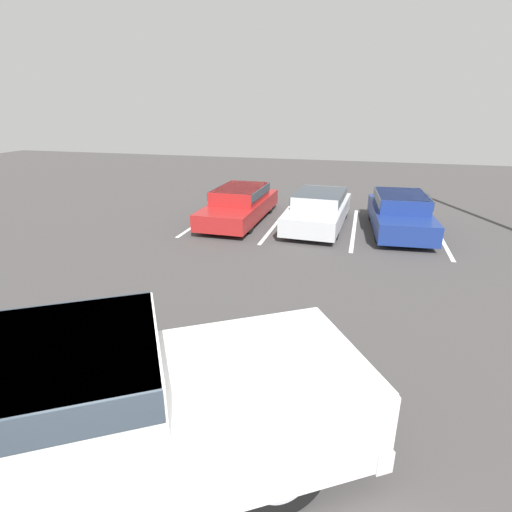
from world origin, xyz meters
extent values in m
cube|color=white|center=(-3.96, 11.61, 0.00)|extent=(0.12, 5.14, 0.01)
cube|color=white|center=(-1.24, 11.61, 0.00)|extent=(0.12, 5.14, 0.01)
cube|color=white|center=(1.48, 11.61, 0.00)|extent=(0.12, 5.14, 0.01)
cube|color=white|center=(4.20, 11.61, 0.00)|extent=(0.12, 5.14, 0.01)
cube|color=white|center=(-0.90, 0.70, 0.76)|extent=(6.20, 4.90, 0.95)
cube|color=white|center=(-1.16, 0.54, 1.53)|extent=(2.82, 2.71, 0.59)
cube|color=#2D3842|center=(-1.16, 0.54, 1.66)|extent=(2.82, 2.74, 0.32)
cube|color=white|center=(0.72, 1.71, 1.19)|extent=(2.91, 2.81, 0.14)
cube|color=silver|center=(1.61, 2.26, 0.40)|extent=(1.24, 1.83, 0.28)
cylinder|color=black|center=(0.21, 2.36, 0.47)|extent=(0.95, 0.75, 0.93)
cylinder|color=#ADADB2|center=(0.21, 2.36, 0.47)|extent=(0.60, 0.54, 0.51)
cylinder|color=black|center=(1.08, 0.96, 0.47)|extent=(0.95, 0.75, 0.93)
cylinder|color=#ADADB2|center=(1.08, 0.96, 0.47)|extent=(0.60, 0.54, 0.51)
cube|color=maroon|center=(-2.62, 11.53, 0.46)|extent=(1.79, 4.80, 0.56)
cube|color=maroon|center=(-2.61, 11.63, 0.98)|extent=(1.56, 2.50, 0.48)
cube|color=#2D3842|center=(-2.61, 11.63, 1.08)|extent=(1.63, 2.45, 0.29)
cylinder|color=black|center=(-1.89, 10.14, 0.33)|extent=(0.24, 0.66, 0.66)
cylinder|color=#ADADB2|center=(-1.89, 10.14, 0.33)|extent=(0.25, 0.37, 0.36)
cylinder|color=black|center=(-3.37, 10.15, 0.33)|extent=(0.24, 0.66, 0.66)
cylinder|color=#ADADB2|center=(-3.37, 10.15, 0.33)|extent=(0.25, 0.37, 0.36)
cylinder|color=black|center=(-1.86, 12.91, 0.33)|extent=(0.24, 0.66, 0.66)
cylinder|color=#ADADB2|center=(-1.86, 12.91, 0.33)|extent=(0.25, 0.37, 0.36)
cylinder|color=black|center=(-3.34, 12.92, 0.33)|extent=(0.24, 0.66, 0.66)
cylinder|color=#ADADB2|center=(-3.34, 12.92, 0.33)|extent=(0.25, 0.37, 0.36)
cube|color=#B7BABF|center=(0.23, 11.58, 0.47)|extent=(1.97, 4.62, 0.58)
cube|color=#B7BABF|center=(0.24, 11.67, 0.97)|extent=(1.65, 2.43, 0.42)
cube|color=#2D3842|center=(0.24, 11.67, 1.06)|extent=(1.72, 2.39, 0.25)
cylinder|color=black|center=(0.91, 10.23, 0.33)|extent=(0.25, 0.68, 0.67)
cylinder|color=#ADADB2|center=(0.91, 10.23, 0.33)|extent=(0.25, 0.38, 0.37)
cylinder|color=black|center=(-0.58, 10.31, 0.33)|extent=(0.25, 0.68, 0.67)
cylinder|color=#ADADB2|center=(-0.58, 10.31, 0.33)|extent=(0.25, 0.38, 0.37)
cylinder|color=black|center=(1.05, 12.86, 0.33)|extent=(0.25, 0.68, 0.67)
cylinder|color=#ADADB2|center=(1.05, 12.86, 0.33)|extent=(0.25, 0.38, 0.37)
cylinder|color=black|center=(-0.44, 12.93, 0.33)|extent=(0.25, 0.68, 0.67)
cylinder|color=#ADADB2|center=(-0.44, 12.93, 0.33)|extent=(0.25, 0.38, 0.37)
cube|color=navy|center=(2.90, 11.62, 0.49)|extent=(2.04, 4.47, 0.61)
cube|color=navy|center=(2.90, 11.71, 1.02)|extent=(1.68, 2.37, 0.46)
cube|color=#2D3842|center=(2.90, 11.71, 1.12)|extent=(1.74, 2.33, 0.28)
cylinder|color=black|center=(3.72, 10.42, 0.33)|extent=(0.28, 0.67, 0.66)
cylinder|color=#ADADB2|center=(3.72, 10.42, 0.33)|extent=(0.27, 0.38, 0.36)
cylinder|color=black|center=(2.27, 10.31, 0.33)|extent=(0.28, 0.67, 0.66)
cylinder|color=#ADADB2|center=(2.27, 10.31, 0.33)|extent=(0.27, 0.38, 0.36)
cylinder|color=black|center=(3.54, 12.94, 0.33)|extent=(0.28, 0.67, 0.66)
cylinder|color=#ADADB2|center=(3.54, 12.94, 0.33)|extent=(0.27, 0.38, 0.36)
cylinder|color=black|center=(2.08, 12.83, 0.33)|extent=(0.28, 0.67, 0.66)
cylinder|color=#ADADB2|center=(2.08, 12.83, 0.33)|extent=(0.27, 0.38, 0.36)
camera|label=1|loc=(1.64, -2.01, 3.94)|focal=28.00mm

